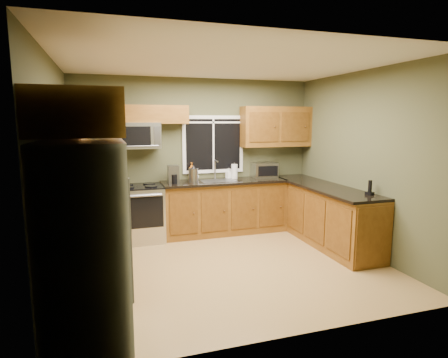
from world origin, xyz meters
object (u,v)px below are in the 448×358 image
paper_towel_roll (234,171)px  soap_bottle_b (228,173)px  range (140,213)px  kettle (193,174)px  toaster_oven (264,170)px  cordless_phone (370,190)px  microwave (136,136)px  soap_bottle_c (196,176)px  coffee_maker (173,175)px  refrigerator (85,245)px  soap_bottle_a (192,171)px

paper_towel_roll → soap_bottle_b: paper_towel_roll is taller
range → kettle: (0.90, -0.03, 0.60)m
toaster_oven → paper_towel_roll: bearing=178.2°
cordless_phone → toaster_oven: bearing=111.0°
cordless_phone → microwave: bearing=147.2°
kettle → soap_bottle_c: 0.28m
microwave → cordless_phone: microwave is taller
microwave → coffee_maker: (0.57, -0.14, -0.65)m
range → kettle: size_ratio=3.23×
refrigerator → kettle: bearing=59.9°
soap_bottle_c → cordless_phone: cordless_phone is taller
soap_bottle_a → soap_bottle_b: bearing=0.0°
coffee_maker → cordless_phone: size_ratio=1.44×
toaster_oven → soap_bottle_c: (-1.28, 0.08, -0.06)m
microwave → paper_towel_roll: size_ratio=2.67×
refrigerator → coffee_maker: (1.26, 2.77, 0.18)m
toaster_oven → cordless_phone: toaster_oven is taller
range → paper_towel_roll: size_ratio=3.29×
kettle → cordless_phone: (2.13, -1.79, -0.07)m
kettle → paper_towel_roll: bearing=13.5°
microwave → kettle: bearing=-10.2°
cordless_phone → kettle: bearing=139.9°
toaster_oven → soap_bottle_b: bearing=172.8°
microwave → paper_towel_roll: 1.82m
coffee_maker → soap_bottle_c: 0.50m
kettle → soap_bottle_c: kettle is taller
kettle → cordless_phone: 2.78m
paper_towel_roll → soap_bottle_a: 0.77m
refrigerator → paper_towel_roll: (2.39, 2.93, 0.17)m
coffee_maker → soap_bottle_b: (1.04, 0.23, -0.05)m
refrigerator → microwave: 3.10m
toaster_oven → coffee_maker: (-1.71, -0.15, 0.00)m
soap_bottle_a → toaster_oven: bearing=-3.6°
paper_towel_roll → refrigerator: bearing=-129.1°
refrigerator → soap_bottle_a: refrigerator is taller
range → coffee_maker: (0.57, -0.00, 0.61)m
coffee_maker → soap_bottle_a: 0.43m
soap_bottle_a → paper_towel_roll: bearing=-4.9°
paper_towel_roll → soap_bottle_a: size_ratio=0.93×
kettle → soap_bottle_b: bearing=20.0°
soap_bottle_a → microwave: bearing=-174.2°
range → coffee_maker: size_ratio=3.17×
coffee_maker → range: bearing=179.5°
kettle → refrigerator: bearing=-120.1°
kettle → soap_bottle_b: (0.71, 0.26, -0.04)m
microwave → soap_bottle_b: microwave is taller
microwave → cordless_phone: bearing=-32.8°
range → coffee_maker: bearing=-0.5°
paper_towel_roll → range: bearing=-174.5°
kettle → soap_bottle_a: soap_bottle_a is taller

